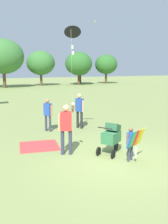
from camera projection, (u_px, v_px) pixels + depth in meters
ground_plane at (116, 161)px, 7.69m from camera, size 120.00×120.00×0.00m
treeline_distant at (3, 59)px, 34.95m from camera, size 34.69×7.35×6.88m
child_with_butterfly_kite at (132, 141)px, 7.56m from camera, size 0.78×0.51×1.05m
person_adult_flyer at (66, 125)px, 8.09m from camera, size 0.63×0.49×1.72m
stroller at (111, 136)px, 8.26m from camera, size 1.06×0.88×1.03m
kite_adult_black at (73, 33)px, 9.67m from camera, size 1.18×2.15×4.38m
person_red_shirt at (80, 108)px, 11.63m from camera, size 0.34×0.49×1.62m
person_sitting_far at (48, 112)px, 11.09m from camera, size 0.34×0.39×1.46m
picnic_blanket at (39, 146)px, 9.11m from camera, size 1.57×1.55×0.02m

